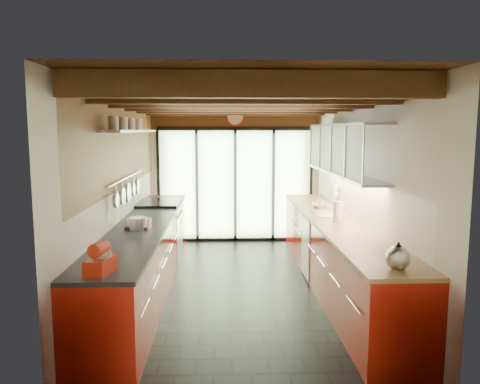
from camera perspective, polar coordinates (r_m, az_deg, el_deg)
The scene contains 18 objects.
ground at distance 6.46m, azimuth 0.11°, elevation -11.54°, with size 5.50×5.50×0.00m, color black.
room_shell at distance 6.12m, azimuth 0.11°, elevation 3.25°, with size 5.50×5.50×5.50m.
ceiling_beams at distance 6.49m, azimuth -0.02°, elevation 10.64°, with size 3.14×5.06×4.90m.
glass_door at distance 8.81m, azimuth -0.59°, elevation 4.61°, with size 2.95×0.10×2.90m.
left_counter at distance 6.40m, azimuth -11.47°, elevation -7.55°, with size 0.68×5.00×0.92m.
range_stove at distance 7.79m, azimuth -9.76°, elevation -4.72°, with size 0.66×0.90×0.97m.
right_counter at distance 6.50m, azimuth 11.50°, elevation -7.32°, with size 0.68×5.00×0.92m.
sink_assembly at distance 6.77m, azimuth 10.93°, elevation -2.38°, with size 0.45×0.52×0.43m.
upper_cabinets_right at distance 6.62m, azimuth 12.52°, elevation 5.10°, with size 0.34×3.00×3.00m.
left_wall_fixtures at distance 6.40m, azimuth -13.24°, elevation 4.96°, with size 0.28×2.60×0.96m.
stand_mixer at distance 4.14m, azimuth -16.63°, elevation -7.98°, with size 0.23×0.33×0.28m.
pot_large at distance 5.81m, azimuth -12.33°, elevation -3.75°, with size 0.22×0.22×0.14m, color silver.
pot_small at distance 5.89m, azimuth -12.19°, elevation -3.74°, with size 0.30×0.30×0.11m, color silver.
cutting_board at distance 5.94m, azimuth -12.10°, elevation -4.03°, with size 0.28×0.39×0.03m, color brown.
kettle at distance 4.29m, azimuth 18.71°, elevation -7.46°, with size 0.21×0.26×0.25m.
paper_towel at distance 6.27m, azimuth 11.83°, elevation -2.34°, with size 0.15×0.15×0.31m.
soap_bottle at distance 7.28m, azimuth 9.86°, elevation -1.34°, with size 0.07×0.08×0.16m, color silver.
bowl at distance 7.34m, azimuth 9.77°, elevation -1.67°, with size 0.24×0.24×0.06m, color silver.
Camera 1 is at (-0.24, -6.10, 2.12)m, focal length 35.00 mm.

